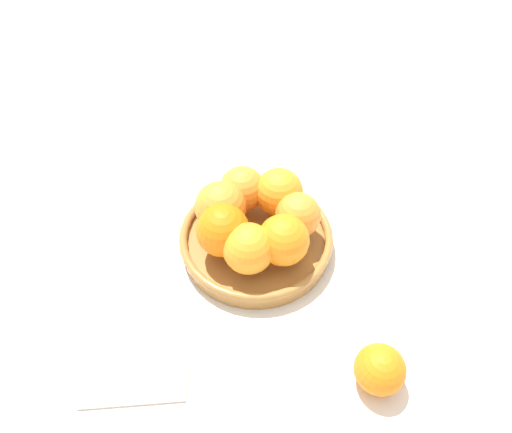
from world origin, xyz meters
TOP-DOWN VIEW (x-y plane):
  - ground_plane at (0.00, 0.00)m, footprint 4.00×4.00m
  - fruit_bowl at (0.00, 0.00)m, footprint 0.24×0.24m
  - orange_pile at (0.00, -0.00)m, footprint 0.20×0.19m
  - stray_orange at (0.24, 0.14)m, footprint 0.07×0.07m
  - napkin_folded at (0.18, -0.18)m, footprint 0.14×0.14m

SIDE VIEW (x-z plane):
  - ground_plane at x=0.00m, z-range 0.00..0.00m
  - napkin_folded at x=0.18m, z-range 0.00..0.01m
  - fruit_bowl at x=0.00m, z-range 0.00..0.03m
  - stray_orange at x=0.24m, z-range 0.00..0.07m
  - orange_pile at x=0.00m, z-range 0.03..0.11m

